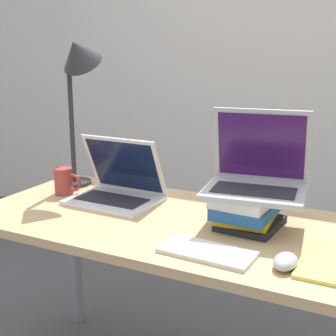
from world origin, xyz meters
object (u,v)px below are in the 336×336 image
at_px(laptop_left, 118,188).
at_px(mug, 65,181).
at_px(book_stack, 248,208).
at_px(laptop_on_books, 257,176).
at_px(desk_lamp, 77,71).
at_px(wireless_keyboard, 207,252).
at_px(mouse, 285,261).

height_order(laptop_left, mug, laptop_left).
bearing_deg(book_stack, mug, 179.99).
xyz_separation_m(book_stack, laptop_on_books, (0.02, 0.02, 0.11)).
height_order(laptop_on_books, desk_lamp, desk_lamp).
distance_m(laptop_on_books, wireless_keyboard, 0.33).
distance_m(laptop_on_books, mouse, 0.35).
bearing_deg(desk_lamp, mouse, -21.11).
bearing_deg(desk_lamp, book_stack, -7.76).
height_order(laptop_left, mouse, laptop_left).
height_order(book_stack, wireless_keyboard, book_stack).
bearing_deg(mug, wireless_keyboard, -20.40).
bearing_deg(laptop_on_books, laptop_left, 179.05).
bearing_deg(laptop_left, desk_lamp, 161.20).
distance_m(mug, desk_lamp, 0.44).
bearing_deg(laptop_on_books, mouse, -58.93).
distance_m(book_stack, desk_lamp, 0.86).
bearing_deg(desk_lamp, laptop_left, -18.80).
relative_size(wireless_keyboard, desk_lamp, 0.43).
bearing_deg(book_stack, laptop_left, 177.19).
relative_size(laptop_left, mug, 2.75).
bearing_deg(laptop_on_books, desk_lamp, 173.66).
xyz_separation_m(laptop_left, desk_lamp, (-0.22, 0.08, 0.43)).
relative_size(laptop_left, book_stack, 1.22).
distance_m(book_stack, mug, 0.76).
distance_m(laptop_left, mouse, 0.76).
bearing_deg(mug, book_stack, -0.01).
bearing_deg(mug, desk_lamp, 84.42).
bearing_deg(mouse, laptop_left, 158.17).
bearing_deg(laptop_left, mug, -173.73).
bearing_deg(book_stack, wireless_keyboard, -97.24).
height_order(book_stack, mug, book_stack).
xyz_separation_m(laptop_left, laptop_on_books, (0.54, -0.01, 0.12)).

